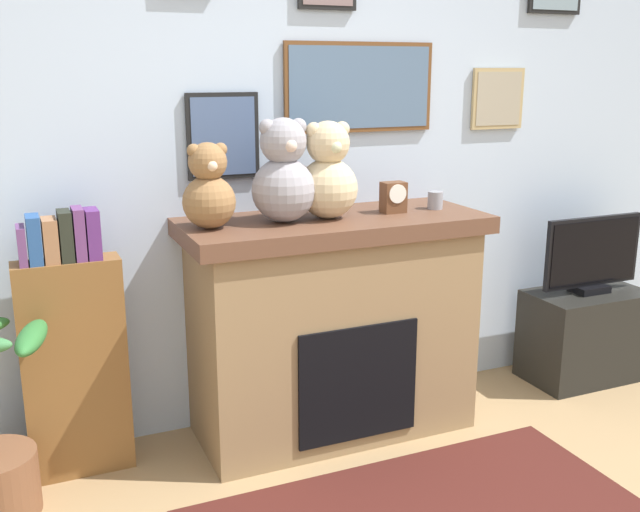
{
  "coord_description": "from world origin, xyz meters",
  "views": [
    {
      "loc": [
        -1.2,
        -1.4,
        1.76
      ],
      "look_at": [
        0.12,
        1.66,
        0.9
      ],
      "focal_mm": 40.98,
      "sensor_mm": 36.0,
      "label": 1
    }
  ],
  "objects_px": {
    "tv_stand": "(585,335)",
    "television": "(592,256)",
    "fireplace": "(333,325)",
    "teddy_bear_brown": "(328,175)",
    "teddy_bear_cream": "(209,190)",
    "candle_jar": "(435,200)",
    "bookshelf": "(74,355)",
    "mantel_clock": "(393,197)",
    "teddy_bear_grey": "(284,176)"
  },
  "relations": [
    {
      "from": "teddy_bear_grey",
      "to": "teddy_bear_brown",
      "type": "xyz_separation_m",
      "value": [
        0.22,
        0.0,
        -0.01
      ]
    },
    {
      "from": "tv_stand",
      "to": "teddy_bear_grey",
      "type": "bearing_deg",
      "value": -179.88
    },
    {
      "from": "bookshelf",
      "to": "teddy_bear_brown",
      "type": "distance_m",
      "value": 1.38
    },
    {
      "from": "mantel_clock",
      "to": "teddy_bear_cream",
      "type": "xyz_separation_m",
      "value": [
        -0.9,
        0.0,
        0.09
      ]
    },
    {
      "from": "tv_stand",
      "to": "television",
      "type": "bearing_deg",
      "value": -90.0
    },
    {
      "from": "television",
      "to": "teddy_bear_grey",
      "type": "xyz_separation_m",
      "value": [
        -1.85,
        -0.0,
        0.56
      ]
    },
    {
      "from": "teddy_bear_cream",
      "to": "mantel_clock",
      "type": "bearing_deg",
      "value": -0.07
    },
    {
      "from": "television",
      "to": "teddy_bear_grey",
      "type": "bearing_deg",
      "value": -179.92
    },
    {
      "from": "fireplace",
      "to": "teddy_bear_cream",
      "type": "height_order",
      "value": "teddy_bear_cream"
    },
    {
      "from": "fireplace",
      "to": "teddy_bear_brown",
      "type": "xyz_separation_m",
      "value": [
        -0.04,
        -0.02,
        0.74
      ]
    },
    {
      "from": "television",
      "to": "teddy_bear_grey",
      "type": "height_order",
      "value": "teddy_bear_grey"
    },
    {
      "from": "teddy_bear_grey",
      "to": "bookshelf",
      "type": "bearing_deg",
      "value": 173.71
    },
    {
      "from": "television",
      "to": "mantel_clock",
      "type": "bearing_deg",
      "value": -179.85
    },
    {
      "from": "bookshelf",
      "to": "teddy_bear_cream",
      "type": "height_order",
      "value": "teddy_bear_cream"
    },
    {
      "from": "tv_stand",
      "to": "teddy_bear_brown",
      "type": "distance_m",
      "value": 1.93
    },
    {
      "from": "bookshelf",
      "to": "candle_jar",
      "type": "distance_m",
      "value": 1.84
    },
    {
      "from": "bookshelf",
      "to": "teddy_bear_cream",
      "type": "xyz_separation_m",
      "value": [
        0.6,
        -0.1,
        0.7
      ]
    },
    {
      "from": "teddy_bear_brown",
      "to": "fireplace",
      "type": "bearing_deg",
      "value": 26.32
    },
    {
      "from": "television",
      "to": "mantel_clock",
      "type": "distance_m",
      "value": 1.36
    },
    {
      "from": "teddy_bear_brown",
      "to": "candle_jar",
      "type": "bearing_deg",
      "value": 0.06
    },
    {
      "from": "candle_jar",
      "to": "teddy_bear_grey",
      "type": "distance_m",
      "value": 0.81
    },
    {
      "from": "television",
      "to": "candle_jar",
      "type": "relative_size",
      "value": 7.46
    },
    {
      "from": "bookshelf",
      "to": "television",
      "type": "xyz_separation_m",
      "value": [
        2.8,
        -0.1,
        0.19
      ]
    },
    {
      "from": "bookshelf",
      "to": "teddy_bear_grey",
      "type": "xyz_separation_m",
      "value": [
        0.94,
        -0.1,
        0.74
      ]
    },
    {
      "from": "teddy_bear_brown",
      "to": "tv_stand",
      "type": "bearing_deg",
      "value": 0.14
    },
    {
      "from": "bookshelf",
      "to": "television",
      "type": "relative_size",
      "value": 1.85
    },
    {
      "from": "teddy_bear_brown",
      "to": "mantel_clock",
      "type": "bearing_deg",
      "value": -0.16
    },
    {
      "from": "bookshelf",
      "to": "television",
      "type": "distance_m",
      "value": 2.8
    },
    {
      "from": "teddy_bear_cream",
      "to": "teddy_bear_grey",
      "type": "bearing_deg",
      "value": -0.02
    },
    {
      "from": "candle_jar",
      "to": "fireplace",
      "type": "bearing_deg",
      "value": 178.14
    },
    {
      "from": "tv_stand",
      "to": "mantel_clock",
      "type": "bearing_deg",
      "value": -179.78
    },
    {
      "from": "fireplace",
      "to": "tv_stand",
      "type": "distance_m",
      "value": 1.62
    },
    {
      "from": "fireplace",
      "to": "television",
      "type": "xyz_separation_m",
      "value": [
        1.6,
        -0.02,
        0.19
      ]
    },
    {
      "from": "fireplace",
      "to": "bookshelf",
      "type": "height_order",
      "value": "bookshelf"
    },
    {
      "from": "teddy_bear_cream",
      "to": "teddy_bear_grey",
      "type": "xyz_separation_m",
      "value": [
        0.34,
        -0.0,
        0.04
      ]
    },
    {
      "from": "bookshelf",
      "to": "mantel_clock",
      "type": "bearing_deg",
      "value": -3.99
    },
    {
      "from": "fireplace",
      "to": "mantel_clock",
      "type": "height_order",
      "value": "mantel_clock"
    },
    {
      "from": "teddy_bear_brown",
      "to": "teddy_bear_cream",
      "type": "bearing_deg",
      "value": 179.99
    },
    {
      "from": "candle_jar",
      "to": "teddy_bear_brown",
      "type": "height_order",
      "value": "teddy_bear_brown"
    },
    {
      "from": "teddy_bear_cream",
      "to": "fireplace",
      "type": "bearing_deg",
      "value": 1.74
    },
    {
      "from": "television",
      "to": "teddy_bear_brown",
      "type": "bearing_deg",
      "value": -179.91
    },
    {
      "from": "tv_stand",
      "to": "candle_jar",
      "type": "xyz_separation_m",
      "value": [
        -1.05,
        -0.0,
        0.87
      ]
    },
    {
      "from": "mantel_clock",
      "to": "teddy_bear_grey",
      "type": "relative_size",
      "value": 0.32
    },
    {
      "from": "bookshelf",
      "to": "mantel_clock",
      "type": "height_order",
      "value": "mantel_clock"
    },
    {
      "from": "television",
      "to": "teddy_bear_grey",
      "type": "relative_size",
      "value": 1.38
    },
    {
      "from": "candle_jar",
      "to": "teddy_bear_cream",
      "type": "distance_m",
      "value": 1.15
    },
    {
      "from": "bookshelf",
      "to": "candle_jar",
      "type": "bearing_deg",
      "value": -3.4
    },
    {
      "from": "bookshelf",
      "to": "tv_stand",
      "type": "height_order",
      "value": "bookshelf"
    },
    {
      "from": "bookshelf",
      "to": "teddy_bear_grey",
      "type": "bearing_deg",
      "value": -6.29
    },
    {
      "from": "tv_stand",
      "to": "teddy_bear_cream",
      "type": "height_order",
      "value": "teddy_bear_cream"
    }
  ]
}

